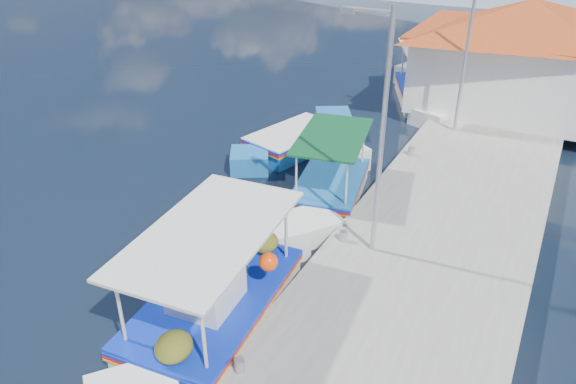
% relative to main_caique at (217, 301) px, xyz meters
% --- Properties ---
extents(ground, '(160.00, 160.00, 0.00)m').
position_rel_main_caique_xyz_m(ground, '(-2.27, 1.54, -0.52)').
color(ground, black).
rests_on(ground, ground).
extents(quay, '(5.00, 44.00, 0.50)m').
position_rel_main_caique_xyz_m(quay, '(3.63, 7.54, -0.27)').
color(quay, gray).
rests_on(quay, ground).
extents(bollards, '(0.20, 17.20, 0.30)m').
position_rel_main_caique_xyz_m(bollards, '(1.53, 6.79, 0.13)').
color(bollards, '#A5A8AD').
rests_on(bollards, quay).
extents(main_caique, '(2.84, 8.13, 2.69)m').
position_rel_main_caique_xyz_m(main_caique, '(0.00, 0.00, 0.00)').
color(main_caique, silver).
rests_on(main_caique, ground).
extents(caique_green_canopy, '(2.73, 6.22, 2.37)m').
position_rel_main_caique_xyz_m(caique_green_canopy, '(-0.05, 6.39, -0.16)').
color(caique_green_canopy, silver).
rests_on(caique_green_canopy, ground).
extents(caique_blue_hull, '(2.98, 6.23, 1.15)m').
position_rel_main_caique_xyz_m(caique_blue_hull, '(-2.81, 9.09, -0.21)').
color(caique_blue_hull, '#1B60A6').
rests_on(caique_blue_hull, ground).
extents(caique_far, '(4.30, 7.12, 2.73)m').
position_rel_main_caique_xyz_m(caique_far, '(0.09, 16.60, -0.01)').
color(caique_far, silver).
rests_on(caique_far, ground).
extents(harbor_building, '(10.49, 10.49, 4.40)m').
position_rel_main_caique_xyz_m(harbor_building, '(3.92, 16.54, 2.26)').
color(harbor_building, white).
rests_on(harbor_building, quay).
extents(lamp_post_near, '(1.21, 0.14, 6.00)m').
position_rel_main_caique_xyz_m(lamp_post_near, '(2.23, 3.54, 3.33)').
color(lamp_post_near, '#A5A8AD').
rests_on(lamp_post_near, quay).
extents(lamp_post_far, '(1.21, 0.14, 6.00)m').
position_rel_main_caique_xyz_m(lamp_post_far, '(2.23, 12.54, 3.33)').
color(lamp_post_far, '#A5A8AD').
rests_on(lamp_post_far, quay).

